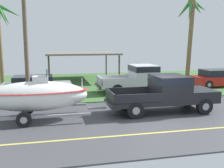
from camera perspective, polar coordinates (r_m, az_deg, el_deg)
ground at (r=20.86m, az=0.53°, el=-0.98°), size 36.00×22.00×0.11m
pickup_truck_towing at (r=14.32m, az=11.75°, el=-1.56°), size 5.74×2.05×1.89m
boat_on_trailer at (r=13.05m, az=-15.74°, el=-2.40°), size 6.00×2.26×2.37m
parked_pickup_background at (r=19.34m, az=6.47°, el=1.40°), size 5.83×2.15×1.94m
parked_sedan_near at (r=23.31m, az=21.64°, el=1.15°), size 4.58×1.90×1.38m
parked_sedan_far at (r=18.45m, az=-15.62°, el=-0.51°), size 4.42×1.85×1.38m
carport_awning at (r=25.17m, az=-6.48°, el=6.35°), size 6.31×5.96×2.57m
palm_tree_near_right at (r=24.67m, az=16.16°, el=12.71°), size 2.87×2.48×7.28m
utility_pole at (r=16.11m, az=-17.61°, el=8.87°), size 0.24×1.80×7.11m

